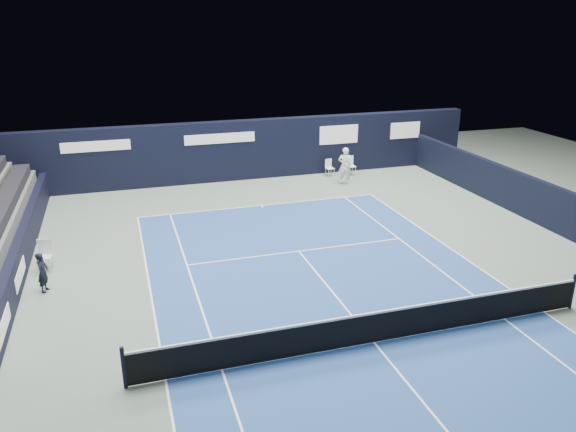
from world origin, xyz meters
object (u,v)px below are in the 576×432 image
at_px(folding_chair_back_a, 329,165).
at_px(tennis_net, 375,326).
at_px(folding_chair_back_b, 350,164).
at_px(tennis_player, 345,165).
at_px(line_judge_chair, 44,253).

distance_m(folding_chair_back_a, tennis_net, 16.45).
bearing_deg(tennis_net, folding_chair_back_b, 69.04).
distance_m(tennis_net, tennis_player, 14.97).
relative_size(folding_chair_back_b, line_judge_chair, 0.96).
relative_size(tennis_net, tennis_player, 6.85).
height_order(folding_chair_back_a, line_judge_chair, line_judge_chair).
xyz_separation_m(line_judge_chair, tennis_net, (8.76, -7.52, -0.10)).
height_order(folding_chair_back_a, folding_chair_back_b, folding_chair_back_b).
xyz_separation_m(folding_chair_back_a, tennis_player, (0.23, -1.64, 0.35)).
distance_m(line_judge_chair, tennis_net, 11.55).
relative_size(line_judge_chair, tennis_player, 0.57).
height_order(folding_chair_back_b, tennis_net, tennis_net).
height_order(tennis_net, tennis_player, tennis_player).
xyz_separation_m(line_judge_chair, tennis_player, (13.78, 6.57, 0.34)).
bearing_deg(folding_chair_back_b, tennis_net, -113.74).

